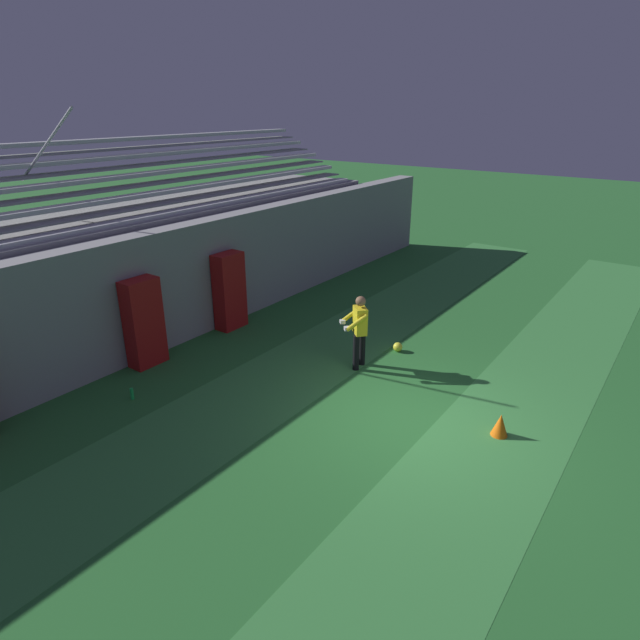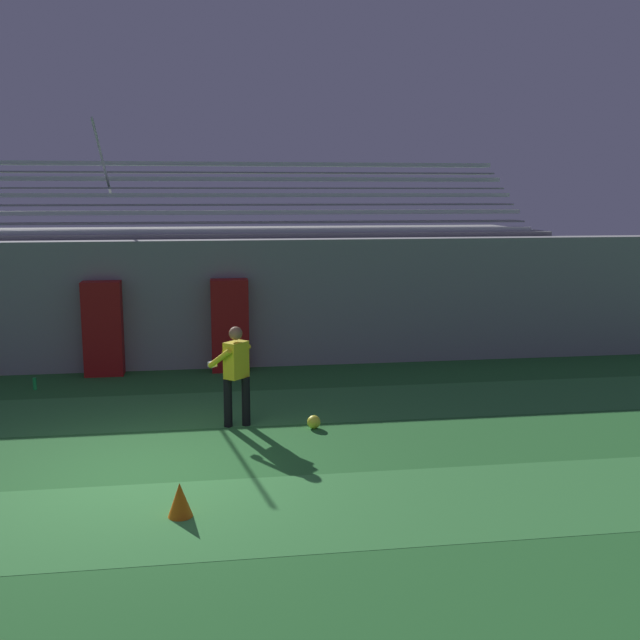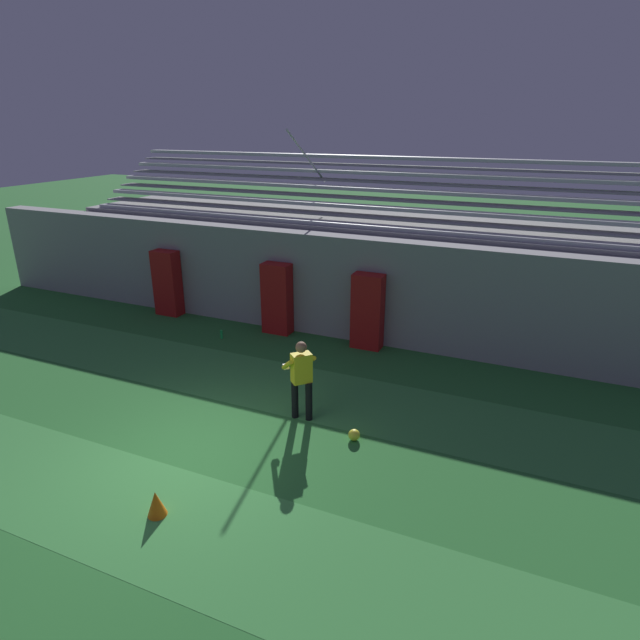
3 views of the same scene
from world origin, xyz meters
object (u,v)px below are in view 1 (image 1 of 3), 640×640
goalkeeper (359,328)px  water_bottle (132,394)px  padding_pillar_gate_right (229,291)px  padding_pillar_gate_left (144,323)px  soccer_ball (398,347)px  traffic_cone (500,425)px

goalkeeper → water_bottle: bearing=142.9°
padding_pillar_gate_right → water_bottle: (-3.84, -1.04, -0.88)m
padding_pillar_gate_right → goalkeeper: (-0.02, -3.93, -0.04)m
padding_pillar_gate_right → water_bottle: padding_pillar_gate_right is taller
padding_pillar_gate_left → water_bottle: 1.81m
soccer_ball → traffic_cone: 3.72m
padding_pillar_gate_right → water_bottle: bearing=-164.8°
padding_pillar_gate_right → soccer_ball: padding_pillar_gate_right is taller
padding_pillar_gate_right → soccer_ball: bearing=-74.0°
water_bottle → padding_pillar_gate_left: bearing=41.0°
soccer_ball → water_bottle: bearing=147.6°
padding_pillar_gate_right → soccer_ball: (1.22, -4.26, -0.89)m
traffic_cone → goalkeeper: bearing=77.0°
padding_pillar_gate_left → traffic_cone: padding_pillar_gate_left is taller
padding_pillar_gate_left → water_bottle: (-1.20, -1.04, -0.88)m
padding_pillar_gate_right → traffic_cone: size_ratio=4.74×
traffic_cone → water_bottle: size_ratio=1.75×
traffic_cone → water_bottle: (-3.03, 6.33, -0.09)m
traffic_cone → water_bottle: 7.02m
water_bottle → padding_pillar_gate_right: bearing=15.2°
traffic_cone → water_bottle: traffic_cone is taller
water_bottle → traffic_cone: bearing=-64.4°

